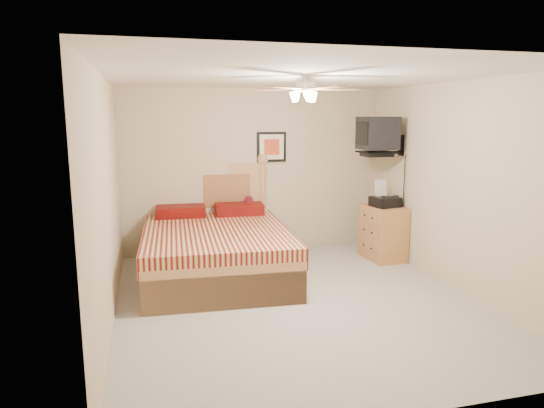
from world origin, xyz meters
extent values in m
plane|color=gray|center=(0.00, 0.00, 0.00)|extent=(4.50, 4.50, 0.00)
cube|color=white|center=(0.00, 0.00, 2.50)|extent=(4.00, 4.50, 0.04)
cube|color=#BDAC8B|center=(0.00, 2.25, 1.25)|extent=(4.00, 0.04, 2.50)
cube|color=#BDAC8B|center=(0.00, -2.25, 1.25)|extent=(4.00, 0.04, 2.50)
cube|color=#BDAC8B|center=(-2.00, 0.00, 1.25)|extent=(0.04, 4.50, 2.50)
cube|color=#BDAC8B|center=(2.00, 0.00, 1.25)|extent=(0.04, 4.50, 2.50)
cube|color=#AE6A3F|center=(0.01, 2.00, 0.28)|extent=(0.54, 0.42, 0.57)
imported|color=white|center=(0.08, 2.04, 0.67)|extent=(0.09, 0.09, 0.21)
cube|color=black|center=(0.27, 2.23, 1.62)|extent=(0.46, 0.04, 0.46)
cube|color=#AB6836|center=(1.73, 1.30, 0.40)|extent=(0.51, 0.70, 0.79)
imported|color=beige|center=(1.69, 1.52, 0.80)|extent=(0.25, 0.29, 0.02)
imported|color=tan|center=(1.69, 1.55, 0.82)|extent=(0.26, 0.31, 0.02)
camera|label=1|loc=(-1.60, -5.01, 2.09)|focal=32.00mm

